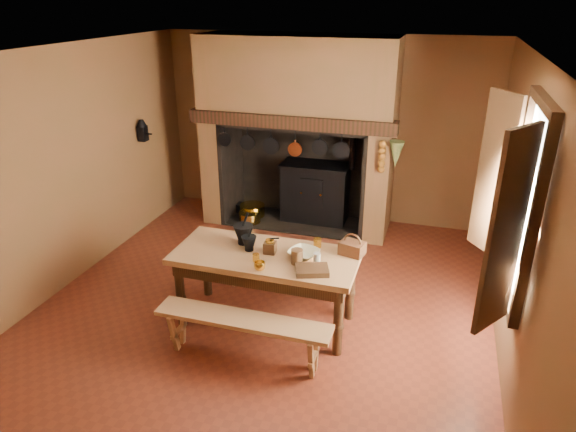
% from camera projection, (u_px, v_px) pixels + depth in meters
% --- Properties ---
extents(floor, '(5.50, 5.50, 0.00)m').
position_uv_depth(floor, '(268.00, 302.00, 5.99)').
color(floor, '#602616').
rests_on(floor, ground).
extents(ceiling, '(5.50, 5.50, 0.00)m').
position_uv_depth(ceiling, '(263.00, 52.00, 4.87)').
color(ceiling, silver).
rests_on(ceiling, back_wall).
extents(back_wall, '(5.00, 0.02, 2.80)m').
position_uv_depth(back_wall, '(325.00, 129.00, 7.84)').
color(back_wall, brown).
rests_on(back_wall, floor).
extents(wall_left, '(0.02, 5.50, 2.80)m').
position_uv_depth(wall_left, '(67.00, 168.00, 6.09)').
color(wall_left, brown).
rests_on(wall_left, floor).
extents(wall_right, '(0.02, 5.50, 2.80)m').
position_uv_depth(wall_right, '(520.00, 218.00, 4.76)').
color(wall_right, brown).
rests_on(wall_right, floor).
extents(wall_front, '(5.00, 0.02, 2.80)m').
position_uv_depth(wall_front, '(112.00, 348.00, 3.02)').
color(wall_front, brown).
rests_on(wall_front, floor).
extents(chimney_breast, '(2.95, 0.96, 2.80)m').
position_uv_depth(chimney_breast, '(298.00, 107.00, 7.37)').
color(chimney_breast, brown).
rests_on(chimney_breast, floor).
extents(iron_range, '(1.12, 0.55, 1.60)m').
position_uv_depth(iron_range, '(316.00, 192.00, 7.95)').
color(iron_range, black).
rests_on(iron_range, floor).
extents(hearth_pans, '(0.51, 0.62, 0.20)m').
position_uv_depth(hearth_pans, '(251.00, 213.00, 8.18)').
color(hearth_pans, gold).
rests_on(hearth_pans, floor).
extents(hanging_pans, '(1.92, 0.29, 0.27)m').
position_uv_depth(hanging_pans, '(285.00, 146.00, 7.12)').
color(hanging_pans, black).
rests_on(hanging_pans, chimney_breast).
extents(onion_string, '(0.12, 0.10, 0.46)m').
position_uv_depth(onion_string, '(382.00, 157.00, 6.76)').
color(onion_string, '#B06C20').
rests_on(onion_string, chimney_breast).
extents(herb_bunch, '(0.20, 0.20, 0.35)m').
position_uv_depth(herb_bunch, '(396.00, 154.00, 6.69)').
color(herb_bunch, '#59632F').
rests_on(herb_bunch, chimney_breast).
extents(window, '(0.39, 1.75, 1.76)m').
position_uv_depth(window, '(512.00, 201.00, 4.33)').
color(window, white).
rests_on(window, wall_right).
extents(wall_coffee_mill, '(0.23, 0.16, 0.31)m').
position_uv_depth(wall_coffee_mill, '(142.00, 129.00, 7.38)').
color(wall_coffee_mill, black).
rests_on(wall_coffee_mill, wall_left).
extents(work_table, '(1.92, 0.85, 0.83)m').
position_uv_depth(work_table, '(266.00, 265.00, 5.37)').
color(work_table, '#A47B4B').
rests_on(work_table, floor).
extents(bench_front, '(1.73, 0.30, 0.49)m').
position_uv_depth(bench_front, '(243.00, 329.00, 4.91)').
color(bench_front, '#A47B4B').
rests_on(bench_front, floor).
extents(bench_back, '(1.55, 0.27, 0.44)m').
position_uv_depth(bench_back, '(284.00, 268.00, 6.08)').
color(bench_back, '#A47B4B').
rests_on(bench_back, floor).
extents(mortar_large, '(0.21, 0.21, 0.36)m').
position_uv_depth(mortar_large, '(243.00, 233.00, 5.49)').
color(mortar_large, black).
rests_on(mortar_large, work_table).
extents(mortar_small, '(0.16, 0.16, 0.27)m').
position_uv_depth(mortar_small, '(249.00, 242.00, 5.36)').
color(mortar_small, black).
rests_on(mortar_small, work_table).
extents(coffee_grinder, '(0.17, 0.13, 0.19)m').
position_uv_depth(coffee_grinder, '(270.00, 247.00, 5.31)').
color(coffee_grinder, '#342010').
rests_on(coffee_grinder, work_table).
extents(brass_mug_a, '(0.08, 0.08, 0.08)m').
position_uv_depth(brass_mug_a, '(256.00, 258.00, 5.16)').
color(brass_mug_a, gold).
rests_on(brass_mug_a, work_table).
extents(brass_mug_b, '(0.09, 0.09, 0.09)m').
position_uv_depth(brass_mug_b, '(317.00, 243.00, 5.44)').
color(brass_mug_b, gold).
rests_on(brass_mug_b, work_table).
extents(mixing_bowl, '(0.38, 0.38, 0.07)m').
position_uv_depth(mixing_bowl, '(304.00, 254.00, 5.24)').
color(mixing_bowl, beige).
rests_on(mixing_bowl, work_table).
extents(stoneware_crock, '(0.13, 0.13, 0.15)m').
position_uv_depth(stoneware_crock, '(297.00, 256.00, 5.10)').
color(stoneware_crock, '#51351E').
rests_on(stoneware_crock, work_table).
extents(glass_jar, '(0.10, 0.10, 0.13)m').
position_uv_depth(glass_jar, '(317.00, 259.00, 5.08)').
color(glass_jar, beige).
rests_on(glass_jar, work_table).
extents(wicker_basket, '(0.28, 0.23, 0.24)m').
position_uv_depth(wicker_basket, '(352.00, 247.00, 5.28)').
color(wicker_basket, '#4D2817').
rests_on(wicker_basket, work_table).
extents(wooden_tray, '(0.37, 0.32, 0.05)m').
position_uv_depth(wooden_tray, '(312.00, 270.00, 4.95)').
color(wooden_tray, '#342010').
rests_on(wooden_tray, work_table).
extents(brass_cup, '(0.11, 0.11, 0.09)m').
position_uv_depth(brass_cup, '(260.00, 266.00, 4.99)').
color(brass_cup, gold).
rests_on(brass_cup, work_table).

